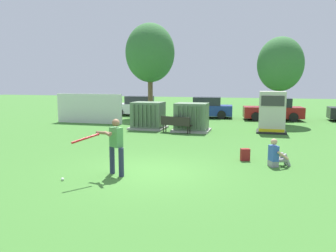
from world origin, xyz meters
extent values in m
plane|color=#3D752D|center=(0.00, 0.00, 0.00)|extent=(96.00, 96.00, 0.00)
cube|color=silver|center=(-7.86, 10.50, 1.00)|extent=(4.80, 0.12, 2.00)
cube|color=#9E9B93|center=(-3.10, 9.01, 0.06)|extent=(2.10, 1.70, 0.12)
cube|color=#607A5B|center=(-3.10, 9.01, 0.87)|extent=(1.80, 1.40, 1.50)
cube|color=#52684E|center=(-3.74, 8.25, 0.87)|extent=(0.06, 0.12, 1.27)
cube|color=#52684E|center=(-3.48, 8.25, 0.87)|extent=(0.06, 0.12, 1.27)
cube|color=#52684E|center=(-3.23, 8.25, 0.87)|extent=(0.06, 0.12, 1.27)
cube|color=#52684E|center=(-2.97, 8.25, 0.87)|extent=(0.06, 0.12, 1.27)
cube|color=#52684E|center=(-2.72, 8.25, 0.87)|extent=(0.06, 0.12, 1.27)
cube|color=#52684E|center=(-2.46, 8.25, 0.87)|extent=(0.06, 0.12, 1.27)
cube|color=#9E9B93|center=(-0.40, 8.78, 0.06)|extent=(2.10, 1.70, 0.12)
cube|color=#607A5B|center=(-0.40, 8.78, 0.87)|extent=(1.80, 1.40, 1.50)
cube|color=#52684E|center=(-1.03, 8.02, 0.87)|extent=(0.06, 0.12, 1.27)
cube|color=#52684E|center=(-0.78, 8.02, 0.87)|extent=(0.06, 0.12, 1.27)
cube|color=#52684E|center=(-0.52, 8.02, 0.87)|extent=(0.06, 0.12, 1.27)
cube|color=#52684E|center=(-0.27, 8.02, 0.87)|extent=(0.06, 0.12, 1.27)
cube|color=#52684E|center=(-0.01, 8.02, 0.87)|extent=(0.06, 0.12, 1.27)
cube|color=#52684E|center=(0.24, 8.02, 0.87)|extent=(0.06, 0.12, 1.27)
cube|color=#262626|center=(4.01, 9.50, 0.05)|extent=(1.60, 1.40, 0.10)
cube|color=beige|center=(4.01, 9.50, 1.20)|extent=(1.40, 1.20, 2.20)
cube|color=#383838|center=(4.01, 8.88, 1.81)|extent=(1.19, 0.04, 0.55)
cube|color=yellow|center=(4.01, 8.88, 0.20)|extent=(1.33, 0.04, 0.16)
cube|color=#2D2823|center=(-1.09, 8.00, 0.45)|extent=(1.84, 0.83, 0.05)
cube|color=#2D2823|center=(-1.14, 7.83, 0.70)|extent=(1.75, 0.48, 0.44)
cylinder|color=#2D2823|center=(-1.80, 8.32, 0.21)|extent=(0.06, 0.06, 0.42)
cylinder|color=#2D2823|center=(-0.32, 7.95, 0.21)|extent=(0.06, 0.06, 0.42)
cylinder|color=#2D2823|center=(-1.87, 8.05, 0.21)|extent=(0.06, 0.06, 0.42)
cylinder|color=#2D2823|center=(-0.38, 7.68, 0.21)|extent=(0.06, 0.06, 0.42)
cylinder|color=#282D4C|center=(-0.63, -0.73, 0.44)|extent=(0.16, 0.16, 0.88)
cylinder|color=#282D4C|center=(-1.04, -0.49, 0.44)|extent=(0.16, 0.16, 0.88)
cube|color=#4C8C4C|center=(-0.83, -0.61, 1.18)|extent=(0.47, 0.41, 0.60)
sphere|color=brown|center=(-0.83, -0.61, 1.62)|extent=(0.23, 0.23, 0.23)
cylinder|color=brown|center=(-0.95, -0.98, 1.34)|extent=(0.42, 0.47, 0.09)
cylinder|color=brown|center=(-1.10, -0.89, 1.34)|extent=(0.55, 0.19, 0.09)
cylinder|color=red|center=(-1.37, -1.52, 1.27)|extent=(0.49, 0.76, 0.21)
sphere|color=red|center=(-1.16, -1.15, 1.34)|extent=(0.08, 0.08, 0.08)
sphere|color=white|center=(-2.11, -1.60, 0.04)|extent=(0.09, 0.09, 0.09)
cube|color=gray|center=(3.85, 1.74, 0.10)|extent=(0.37, 0.41, 0.20)
cube|color=#3359B2|center=(3.85, 1.74, 0.46)|extent=(0.36, 0.42, 0.52)
sphere|color=tan|center=(3.85, 1.74, 0.85)|extent=(0.22, 0.22, 0.22)
cylinder|color=gray|center=(4.01, 1.93, 0.22)|extent=(0.46, 0.32, 0.13)
cylinder|color=gray|center=(4.21, 2.03, 0.23)|extent=(0.32, 0.24, 0.46)
cylinder|color=gray|center=(4.10, 1.75, 0.22)|extent=(0.46, 0.32, 0.13)
cylinder|color=gray|center=(4.30, 1.85, 0.23)|extent=(0.32, 0.24, 0.46)
cylinder|color=tan|center=(3.95, 2.04, 0.42)|extent=(0.41, 0.26, 0.32)
cylinder|color=tan|center=(4.15, 1.63, 0.42)|extent=(0.41, 0.26, 0.32)
cube|color=maroon|center=(2.90, 2.33, 0.22)|extent=(0.37, 0.30, 0.44)
cube|color=maroon|center=(2.86, 2.46, 0.15)|extent=(0.23, 0.13, 0.22)
cylinder|color=brown|center=(-5.02, 15.20, 1.55)|extent=(0.38, 0.38, 3.10)
ellipsoid|color=#387038|center=(-5.02, 15.20, 5.03)|extent=(3.82, 3.82, 4.53)
cylinder|color=#4C3828|center=(4.56, 13.73, 1.22)|extent=(0.30, 0.30, 2.45)
ellipsoid|color=#387038|center=(4.56, 13.73, 3.97)|extent=(3.01, 3.01, 3.58)
cube|color=silver|center=(-6.48, 16.22, 0.58)|extent=(4.28, 1.90, 0.80)
cube|color=#262B33|center=(-6.33, 16.23, 1.30)|extent=(2.17, 1.66, 0.64)
cylinder|color=black|center=(-7.74, 15.31, 0.32)|extent=(0.65, 0.25, 0.64)
cylinder|color=black|center=(-7.82, 17.01, 0.32)|extent=(0.65, 0.25, 0.64)
cylinder|color=black|center=(-5.14, 15.44, 0.32)|extent=(0.65, 0.25, 0.64)
cylinder|color=black|center=(-5.22, 17.13, 0.32)|extent=(0.65, 0.25, 0.64)
cube|color=navy|center=(-0.81, 16.13, 0.58)|extent=(4.35, 2.10, 0.80)
cube|color=#262B33|center=(-0.66, 16.14, 1.30)|extent=(2.24, 1.76, 0.64)
cylinder|color=black|center=(-2.02, 15.15, 0.32)|extent=(0.66, 0.28, 0.64)
cylinder|color=black|center=(-2.19, 16.84, 0.32)|extent=(0.66, 0.28, 0.64)
cylinder|color=black|center=(0.57, 15.41, 0.32)|extent=(0.66, 0.28, 0.64)
cylinder|color=black|center=(0.41, 17.10, 0.32)|extent=(0.66, 0.28, 0.64)
cube|color=maroon|center=(4.27, 15.76, 0.58)|extent=(4.38, 2.22, 0.80)
cube|color=#262B33|center=(4.42, 15.78, 1.30)|extent=(2.28, 1.82, 0.64)
cylinder|color=black|center=(3.09, 14.75, 0.32)|extent=(0.66, 0.30, 0.64)
cylinder|color=black|center=(2.87, 16.43, 0.32)|extent=(0.66, 0.30, 0.64)
cylinder|color=black|center=(5.67, 15.08, 0.32)|extent=(0.66, 0.30, 0.64)
cylinder|color=black|center=(5.46, 16.77, 0.32)|extent=(0.66, 0.30, 0.64)
camera|label=1|loc=(3.36, -9.80, 2.89)|focal=35.56mm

